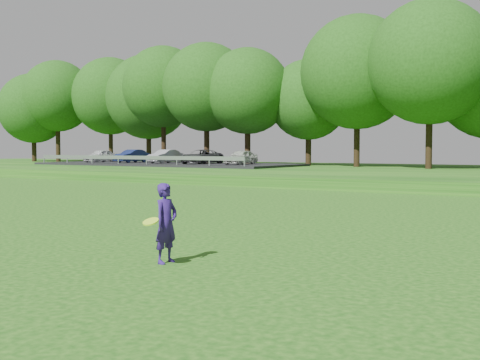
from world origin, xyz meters
The scene contains 6 objects.
ground centered at (0.00, 0.00, 0.00)m, with size 140.00×140.00×0.00m, color #0F440D.
berm centered at (0.00, 34.00, 0.30)m, with size 130.00×30.00×0.60m, color #0F440D.
walking_path centered at (0.00, 20.00, 0.02)m, with size 130.00×1.60×0.04m, color gray.
treeline centered at (0.00, 38.00, 8.10)m, with size 104.00×7.00×15.00m, color #1A430F, non-canonical shape.
parking_lot centered at (-23.75, 32.80, 1.02)m, with size 24.00×9.00×1.38m.
woman centered at (3.48, 0.27, 0.72)m, with size 0.42×0.94×1.45m.
Camera 1 is at (10.45, -8.05, 2.07)m, focal length 45.00 mm.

